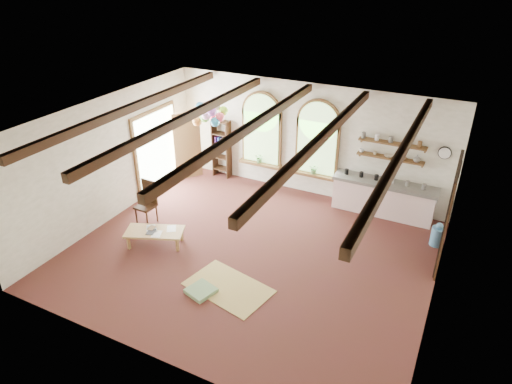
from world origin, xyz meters
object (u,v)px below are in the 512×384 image
Objects in this scene: kitchen_counter at (383,198)px; side_chair at (147,211)px; coffee_table at (155,232)px; balloon_cluster at (210,114)px.

kitchen_counter is 2.35× the size of side_chair.
balloon_cluster is at bearing 93.81° from coffee_table.
balloon_cluster is (-4.70, -0.90, 1.87)m from kitchen_counter.
balloon_cluster reaches higher than side_chair.
side_chair is at bearing -105.38° from balloon_cluster.
coffee_table is 1.11m from side_chair.
coffee_table is at bearing -86.19° from balloon_cluster.
side_chair is (-0.82, 0.74, -0.01)m from coffee_table.
kitchen_counter reaches higher than coffee_table.
kitchen_counter is at bearing 10.84° from balloon_cluster.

